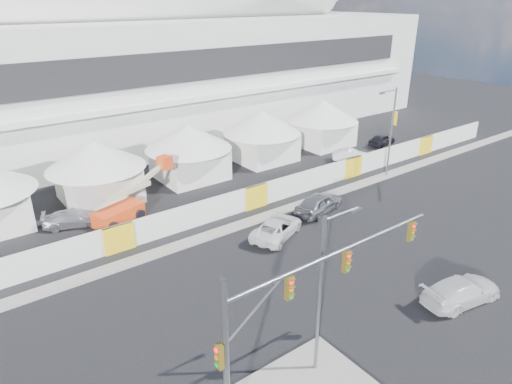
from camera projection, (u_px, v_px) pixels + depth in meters
ground at (326, 325)px, 25.01m from camera, size 160.00×160.00×0.00m
far_curb at (381, 177)px, 45.17m from camera, size 80.00×1.20×0.12m
stadium at (143, 58)px, 56.54m from camera, size 80.00×24.80×21.98m
tent_row at (145, 156)px, 41.67m from camera, size 53.40×8.40×5.40m
hoarding_fence at (255, 196)px, 38.57m from camera, size 70.00×0.25×2.00m
scaffold_tower at (373, 66)px, 74.37m from camera, size 4.40×4.40×12.00m
sedan_silver at (319, 203)px, 37.74m from camera, size 3.04×5.31×1.70m
pickup_curb at (277, 228)px, 34.00m from camera, size 4.30×5.66×1.43m
pickup_near at (461, 290)px, 26.71m from camera, size 2.98×5.50×1.51m
lot_car_a at (351, 155)px, 49.47m from camera, size 3.77×3.92×1.33m
lot_car_b at (382, 140)px, 54.76m from camera, size 2.21×4.26×1.38m
lot_car_c at (73, 218)px, 35.59m from camera, size 3.12×4.76×1.28m
traffic_mast at (278, 329)px, 18.07m from camera, size 11.82×0.75×7.69m
streetlight_median at (324, 285)px, 20.28m from camera, size 2.25×0.23×8.14m
streetlight_curb at (391, 127)px, 43.51m from camera, size 2.61×0.59×8.81m
boom_lift at (127, 207)px, 36.52m from camera, size 8.14×2.92×4.00m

